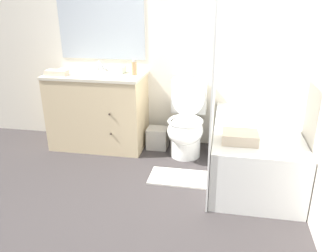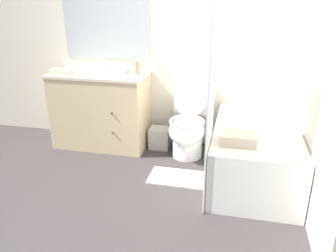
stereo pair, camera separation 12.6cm
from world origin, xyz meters
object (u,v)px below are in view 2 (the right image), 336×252
toilet (188,124)px  bathtub (254,152)px  vanity_cabinet (102,109)px  hand_towel_folded (61,72)px  sink_faucet (106,67)px  tissue_box (122,69)px  wastebasket (160,138)px  bath_towel_folded (238,138)px  soap_dispenser (137,68)px  bath_mat (180,178)px

toilet → bathtub: bearing=-26.8°
vanity_cabinet → hand_towel_folded: (-0.38, -0.14, 0.45)m
vanity_cabinet → sink_faucet: 0.49m
tissue_box → wastebasket: bearing=-7.3°
wastebasket → tissue_box: tissue_box is taller
hand_towel_folded → tissue_box: bearing=21.1°
bath_towel_folded → wastebasket: bearing=135.9°
toilet → bathtub: size_ratio=0.62×
soap_dispenser → bath_mat: 1.27m
bath_towel_folded → bathtub: bearing=68.0°
vanity_cabinet → tissue_box: (0.23, 0.10, 0.46)m
bathtub → soap_dispenser: 1.52m
toilet → soap_dispenser: bearing=172.0°
sink_faucet → tissue_box: 0.25m
bathtub → wastebasket: (-1.04, 0.46, -0.14)m
toilet → bath_towel_folded: 0.94m
toilet → hand_towel_folded: (-1.41, -0.08, 0.52)m
tissue_box → bath_towel_folded: size_ratio=0.50×
soap_dispenser → vanity_cabinet: bearing=-177.0°
wastebasket → bath_mat: 0.75m
vanity_cabinet → wastebasket: bearing=3.6°
hand_towel_folded → bathtub: bearing=-7.5°
toilet → bathtub: (0.70, -0.35, -0.10)m
wastebasket → tissue_box: size_ratio=1.64×
wastebasket → hand_towel_folded: bearing=-170.4°
sink_faucet → hand_towel_folded: (-0.38, -0.34, -0.01)m
bathtub → bath_mat: bathtub is taller
bath_towel_folded → soap_dispenser: bearing=143.4°
wastebasket → sink_faucet: bearing=167.1°
tissue_box → vanity_cabinet: bearing=-156.9°
toilet → bathtub: toilet is taller
bath_mat → bathtub: bearing=16.1°
wastebasket → bath_towel_folded: size_ratio=0.82×
tissue_box → hand_towel_folded: bearing=-158.9°
bath_towel_folded → bath_mat: bearing=158.7°
bathtub → hand_towel_folded: hand_towel_folded is taller
vanity_cabinet → soap_dispenser: soap_dispenser is taller
bathtub → wastebasket: size_ratio=5.65×
soap_dispenser → bath_towel_folded: bearing=-36.6°
soap_dispenser → hand_towel_folded: (-0.82, -0.16, -0.05)m
sink_faucet → hand_towel_folded: size_ratio=0.62×
vanity_cabinet → hand_towel_folded: 0.60m
tissue_box → soap_dispenser: 0.22m
vanity_cabinet → bath_towel_folded: bearing=-27.5°
bath_towel_folded → bath_mat: (-0.52, 0.20, -0.55)m
tissue_box → bath_mat: tissue_box is taller
soap_dispenser → bath_mat: bearing=-46.3°
sink_faucet → toilet: (1.03, -0.26, -0.53)m
tissue_box → bath_mat: bearing=-41.3°
tissue_box → bath_towel_folded: (1.33, -0.91, -0.33)m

